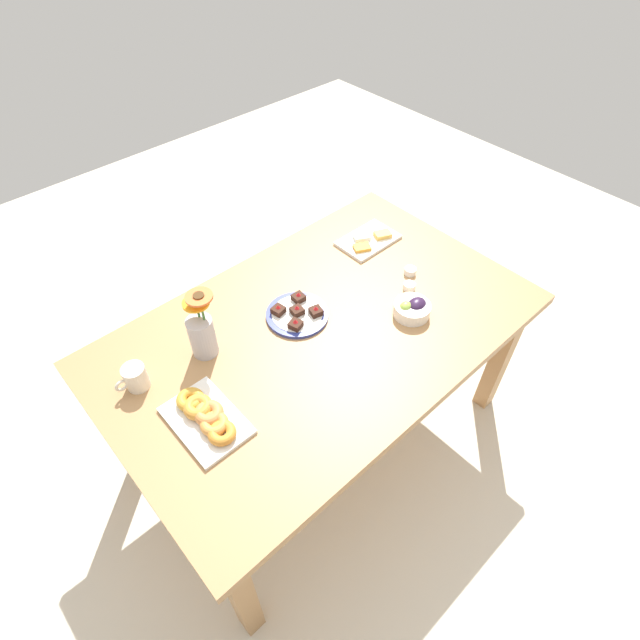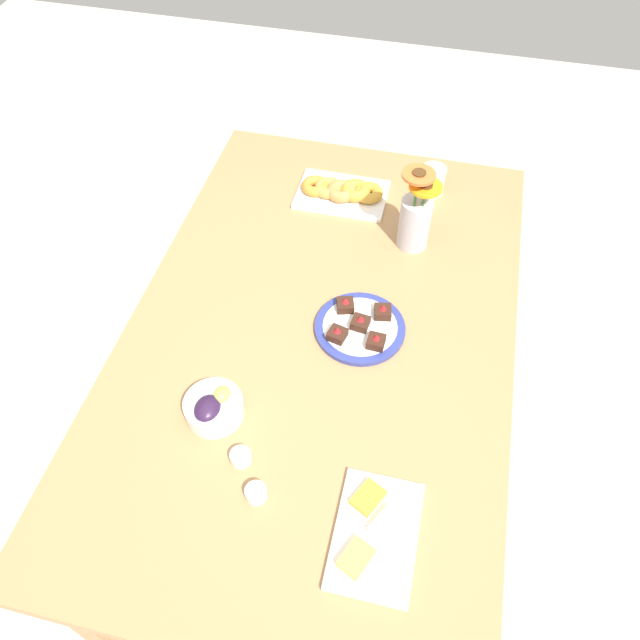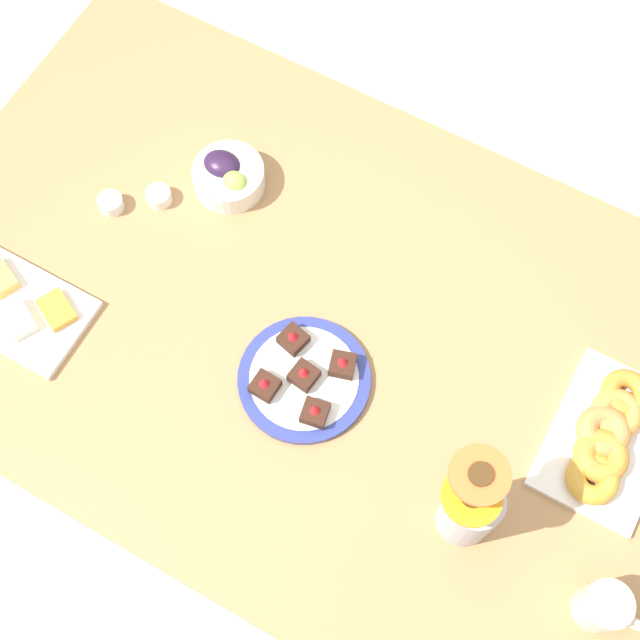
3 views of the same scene
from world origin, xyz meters
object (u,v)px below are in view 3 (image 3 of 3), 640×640
(croissant_platter, at_px, (607,437))
(jam_cup_berry, at_px, (111,203))
(jam_cup_honey, at_px, (159,196))
(coffee_mug, at_px, (603,607))
(dessert_plate, at_px, (304,378))
(dining_table, at_px, (320,345))
(grape_bowl, at_px, (228,175))
(flower_vase, at_px, (470,508))
(cheese_platter, at_px, (19,307))

(croissant_platter, height_order, jam_cup_berry, croissant_platter)
(croissant_platter, relative_size, jam_cup_berry, 5.83)
(jam_cup_honey, height_order, jam_cup_berry, same)
(coffee_mug, relative_size, jam_cup_honey, 2.32)
(jam_cup_honey, xyz_separation_m, dessert_plate, (0.43, -0.19, -0.00))
(dining_table, bearing_deg, jam_cup_honey, 167.99)
(coffee_mug, relative_size, dessert_plate, 0.47)
(jam_cup_honey, relative_size, jam_cup_berry, 1.00)
(grape_bowl, height_order, dessert_plate, grape_bowl)
(dining_table, height_order, jam_cup_honey, jam_cup_honey)
(dining_table, xyz_separation_m, croissant_platter, (0.53, 0.05, 0.11))
(grape_bowl, height_order, jam_cup_berry, grape_bowl)
(dining_table, xyz_separation_m, coffee_mug, (0.62, -0.21, 0.13))
(grape_bowl, bearing_deg, jam_cup_berry, -137.92)
(jam_cup_honey, bearing_deg, grape_bowl, 44.40)
(croissant_platter, distance_m, flower_vase, 0.30)
(coffee_mug, xyz_separation_m, grape_bowl, (-0.93, 0.40, -0.02))
(flower_vase, bearing_deg, dining_table, 153.36)
(jam_cup_berry, height_order, dessert_plate, dessert_plate)
(coffee_mug, height_order, croissant_platter, coffee_mug)
(coffee_mug, bearing_deg, dessert_plate, 169.42)
(cheese_platter, bearing_deg, grape_bowl, 64.62)
(coffee_mug, xyz_separation_m, flower_vase, (-0.25, 0.03, 0.05))
(dining_table, relative_size, grape_bowl, 11.56)
(grape_bowl, bearing_deg, dessert_plate, -40.96)
(coffee_mug, relative_size, croissant_platter, 0.40)
(cheese_platter, relative_size, jam_cup_honey, 5.42)
(croissant_platter, bearing_deg, jam_cup_honey, 178.05)
(croissant_platter, relative_size, dessert_plate, 1.18)
(croissant_platter, distance_m, dessert_plate, 0.53)
(coffee_mug, relative_size, jam_cup_berry, 2.32)
(coffee_mug, distance_m, cheese_platter, 1.13)
(dessert_plate, bearing_deg, jam_cup_honey, 156.32)
(dining_table, bearing_deg, grape_bowl, 148.95)
(cheese_platter, height_order, dessert_plate, dessert_plate)
(cheese_platter, bearing_deg, flower_vase, 3.05)
(jam_cup_berry, bearing_deg, dessert_plate, -14.53)
(grape_bowl, height_order, jam_cup_honey, grape_bowl)
(coffee_mug, bearing_deg, flower_vase, 174.10)
(cheese_platter, bearing_deg, dessert_plate, 14.21)
(dining_table, relative_size, coffee_mug, 14.35)
(coffee_mug, distance_m, grape_bowl, 1.01)
(dining_table, bearing_deg, flower_vase, -26.64)
(dining_table, bearing_deg, coffee_mug, -18.86)
(dining_table, distance_m, coffee_mug, 0.67)
(flower_vase, bearing_deg, dessert_plate, 166.15)
(jam_cup_honey, relative_size, dessert_plate, 0.20)
(jam_cup_honey, distance_m, flower_vase, 0.83)
(coffee_mug, xyz_separation_m, cheese_platter, (-1.13, -0.02, -0.04))
(cheese_platter, distance_m, flower_vase, 0.88)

